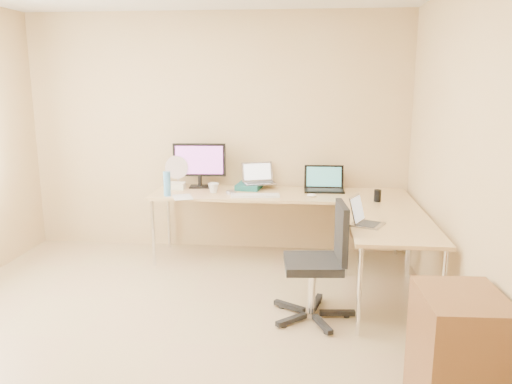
# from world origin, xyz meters

# --- Properties ---
(floor) EXTENTS (4.50, 4.50, 0.00)m
(floor) POSITION_xyz_m (0.00, 0.00, 0.00)
(floor) COLOR tan
(floor) RESTS_ON ground
(wall_back) EXTENTS (4.50, 0.00, 4.50)m
(wall_back) POSITION_xyz_m (0.00, 2.25, 1.30)
(wall_back) COLOR tan
(wall_back) RESTS_ON ground
(wall_right) EXTENTS (0.00, 4.50, 4.50)m
(wall_right) POSITION_xyz_m (2.10, 0.00, 1.30)
(wall_right) COLOR tan
(wall_right) RESTS_ON ground
(desk_main) EXTENTS (2.65, 0.70, 0.73)m
(desk_main) POSITION_xyz_m (0.72, 1.85, 0.36)
(desk_main) COLOR tan
(desk_main) RESTS_ON ground
(desk_return) EXTENTS (0.70, 1.30, 0.73)m
(desk_return) POSITION_xyz_m (1.70, 0.85, 0.36)
(desk_return) COLOR tan
(desk_return) RESTS_ON ground
(monitor) EXTENTS (0.58, 0.22, 0.49)m
(monitor) POSITION_xyz_m (-0.16, 2.05, 0.97)
(monitor) COLOR black
(monitor) RESTS_ON desk_main
(book_stack) EXTENTS (0.29, 0.37, 0.06)m
(book_stack) POSITION_xyz_m (0.39, 2.05, 0.76)
(book_stack) COLOR #165551
(book_stack) RESTS_ON desk_main
(laptop_center) EXTENTS (0.41, 0.36, 0.22)m
(laptop_center) POSITION_xyz_m (0.49, 2.05, 0.90)
(laptop_center) COLOR #9090A7
(laptop_center) RESTS_ON desk_main
(laptop_black) EXTENTS (0.42, 0.31, 0.26)m
(laptop_black) POSITION_xyz_m (1.19, 1.99, 0.86)
(laptop_black) COLOR black
(laptop_black) RESTS_ON desk_main
(keyboard) EXTENTS (0.50, 0.20, 0.02)m
(keyboard) POSITION_xyz_m (0.49, 1.65, 0.74)
(keyboard) COLOR silver
(keyboard) RESTS_ON desk_main
(mouse) EXTENTS (0.10, 0.06, 0.03)m
(mouse) POSITION_xyz_m (1.06, 1.69, 0.75)
(mouse) COLOR white
(mouse) RESTS_ON desk_main
(mug) EXTENTS (0.13, 0.13, 0.10)m
(mug) POSITION_xyz_m (0.04, 1.79, 0.78)
(mug) COLOR silver
(mug) RESTS_ON desk_main
(cd_stack) EXTENTS (0.13, 0.13, 0.03)m
(cd_stack) POSITION_xyz_m (0.23, 1.78, 0.74)
(cd_stack) COLOR silver
(cd_stack) RESTS_ON desk_main
(water_bottle) EXTENTS (0.08, 0.08, 0.25)m
(water_bottle) POSITION_xyz_m (-0.40, 1.60, 0.86)
(water_bottle) COLOR #559DD7
(water_bottle) RESTS_ON desk_main
(papers) EXTENTS (0.27, 0.31, 0.01)m
(papers) POSITION_xyz_m (-0.23, 1.55, 0.73)
(papers) COLOR silver
(papers) RESTS_ON desk_main
(white_box) EXTENTS (0.20, 0.15, 0.07)m
(white_box) POSITION_xyz_m (-0.40, 1.94, 0.77)
(white_box) COLOR white
(white_box) RESTS_ON desk_main
(desk_fan) EXTENTS (0.30, 0.30, 0.32)m
(desk_fan) POSITION_xyz_m (-0.40, 2.05, 0.89)
(desk_fan) COLOR beige
(desk_fan) RESTS_ON desk_main
(black_cup) EXTENTS (0.08, 0.08, 0.12)m
(black_cup) POSITION_xyz_m (1.68, 1.55, 0.79)
(black_cup) COLOR black
(black_cup) RESTS_ON desk_main
(laptop_return) EXTENTS (0.35, 0.32, 0.19)m
(laptop_return) POSITION_xyz_m (1.49, 0.71, 0.82)
(laptop_return) COLOR #ABADB8
(laptop_return) RESTS_ON desk_return
(office_chair) EXTENTS (0.62, 0.62, 0.95)m
(office_chair) POSITION_xyz_m (1.06, 0.52, 0.50)
(office_chair) COLOR black
(office_chair) RESTS_ON ground
(cabinet) EXTENTS (0.46, 0.56, 0.76)m
(cabinet) POSITION_xyz_m (1.85, -0.65, 0.36)
(cabinet) COLOR #A76C28
(cabinet) RESTS_ON ground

